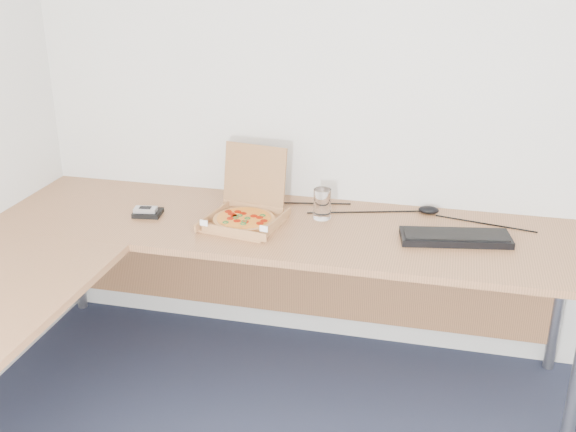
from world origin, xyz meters
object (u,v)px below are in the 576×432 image
(desk, at_px, (175,265))
(pizza_box, at_px, (245,215))
(drinking_glass, at_px, (322,204))
(keyboard, at_px, (455,238))
(wallet, at_px, (148,213))

(desk, distance_m, pizza_box, 0.44)
(desk, xyz_separation_m, drinking_glass, (0.47, 0.53, 0.10))
(pizza_box, height_order, keyboard, pizza_box)
(desk, height_order, drinking_glass, drinking_glass)
(desk, relative_size, pizza_box, 7.30)
(keyboard, height_order, wallet, keyboard)
(keyboard, bearing_deg, pizza_box, 171.44)
(drinking_glass, relative_size, keyboard, 0.30)
(pizza_box, xyz_separation_m, drinking_glass, (0.31, 0.13, 0.03))
(drinking_glass, xyz_separation_m, wallet, (-0.75, -0.15, -0.06))
(desk, relative_size, drinking_glass, 18.73)
(keyboard, bearing_deg, drinking_glass, 159.17)
(pizza_box, bearing_deg, wallet, -168.47)
(desk, distance_m, wallet, 0.48)
(drinking_glass, height_order, keyboard, drinking_glass)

